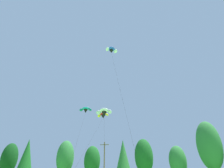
{
  "coord_description": "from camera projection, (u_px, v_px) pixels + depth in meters",
  "views": [
    {
      "loc": [
        6.69,
        -0.55,
        2.42
      ],
      "look_at": [
        1.52,
        24.72,
        14.97
      ],
      "focal_mm": 30.25,
      "sensor_mm": 36.0,
      "label": 1
    }
  ],
  "objects": [
    {
      "name": "parafoil_kite_low_red_yellow",
      "position": [
        103.0,
        115.0,
        42.25
      ],
      "size": [
        3.01,
        21.33,
        14.07
      ],
      "color": "red"
    },
    {
      "name": "treeline_tree_d",
      "position": [
        92.0,
        161.0,
        53.51
      ],
      "size": [
        4.57,
        4.57,
        10.25
      ],
      "color": "#472D19",
      "rests_on": "ground_plane"
    },
    {
      "name": "treeline_tree_b",
      "position": [
        27.0,
        155.0,
        54.79
      ],
      "size": [
        4.31,
        4.31,
        12.32
      ],
      "color": "#472D19",
      "rests_on": "ground_plane"
    },
    {
      "name": "parafoil_kite_mid_white",
      "position": [
        104.0,
        112.0,
        37.69
      ],
      "size": [
        5.45,
        14.12,
        13.12
      ],
      "color": "white"
    },
    {
      "name": "treeline_tree_e",
      "position": [
        123.0,
        156.0,
        53.45
      ],
      "size": [
        4.21,
        4.21,
        11.87
      ],
      "color": "#472D19",
      "rests_on": "ground_plane"
    },
    {
      "name": "treeline_tree_a",
      "position": [
        9.0,
        159.0,
        59.54
      ],
      "size": [
        5.03,
        5.03,
        11.96
      ],
      "color": "#472D19",
      "rests_on": "ground_plane"
    },
    {
      "name": "treeline_tree_c",
      "position": [
        65.0,
        157.0,
        55.02
      ],
      "size": [
        5.02,
        5.02,
        11.94
      ],
      "color": "#472D19",
      "rests_on": "ground_plane"
    },
    {
      "name": "utility_pole",
      "position": [
        104.0,
        163.0,
        44.66
      ],
      "size": [
        2.2,
        0.26,
        9.87
      ],
      "color": "brown",
      "rests_on": "ground_plane"
    },
    {
      "name": "parafoil_kite_far_blue_white",
      "position": [
        111.0,
        50.0,
        34.66
      ],
      "size": [
        5.77,
        7.5,
        22.63
      ],
      "color": "blue"
    },
    {
      "name": "parafoil_kite_high_teal",
      "position": [
        86.0,
        110.0,
        39.0
      ],
      "size": [
        5.45,
        16.76,
        14.15
      ],
      "color": "teal"
    },
    {
      "name": "treeline_tree_g",
      "position": [
        178.0,
        161.0,
        48.52
      ],
      "size": [
        4.39,
        4.39,
        9.58
      ],
      "color": "#472D19",
      "rests_on": "ground_plane"
    },
    {
      "name": "treeline_tree_h",
      "position": [
        209.0,
        145.0,
        48.17
      ],
      "size": [
        6.0,
        6.0,
        15.54
      ],
      "color": "#472D19",
      "rests_on": "ground_plane"
    },
    {
      "name": "treeline_tree_f",
      "position": [
        144.0,
        156.0,
        51.65
      ],
      "size": [
        4.99,
        4.99,
        11.81
      ],
      "color": "#472D19",
      "rests_on": "ground_plane"
    }
  ]
}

